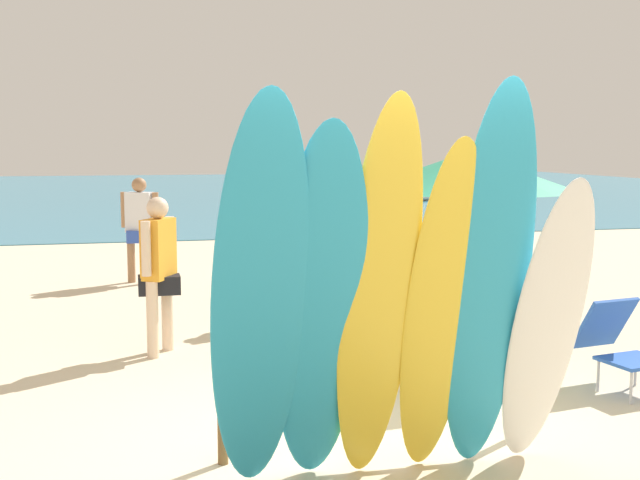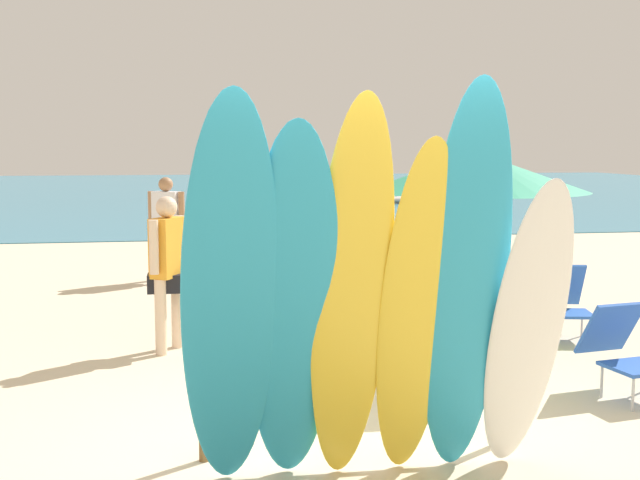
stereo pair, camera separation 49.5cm
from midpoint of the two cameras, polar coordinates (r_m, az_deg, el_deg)
name	(u,v)px [view 2 (the right image)]	position (r m, az deg, el deg)	size (l,w,h in m)	color
ground	(239,233)	(19.35, -5.09, 0.47)	(60.00, 60.00, 0.00)	beige
ocean_water	(215,190)	(37.95, -7.13, 3.54)	(60.00, 40.00, 0.02)	teal
surfboard_rack	(360,379)	(5.59, 5.41, -9.83)	(2.25, 0.07, 0.68)	brown
surfboard_teal_0	(230,301)	(4.64, -3.39, -4.38)	(0.57, 0.07, 2.51)	#289EC6
surfboard_teal_1	(293,310)	(4.76, 1.04, -5.06)	(0.56, 0.08, 2.34)	#289EC6
surfboard_yellow_2	(352,297)	(4.80, 5.23, -4.10)	(0.49, 0.06, 2.48)	yellow
surfboard_yellow_3	(416,314)	(4.98, 9.72, -5.21)	(0.48, 0.07, 2.23)	yellow
surfboard_teal_4	(466,287)	(5.00, 13.15, -3.28)	(0.52, 0.08, 2.57)	#289EC6
surfboard_white_5	(527,330)	(5.22, 17.18, -6.17)	(0.48, 0.08, 2.02)	white
beachgoer_near_rack	(371,247)	(9.20, 5.22, -0.54)	(0.43, 0.57, 1.64)	brown
beachgoer_photographing	(314,246)	(9.72, 1.01, -0.42)	(0.40, 0.52, 1.55)	tan
beachgoer_midbeach	(168,263)	(8.25, -9.10, -1.61)	(0.42, 0.54, 1.60)	beige
beachgoer_strolling	(167,221)	(12.61, -9.77, 1.31)	(0.57, 0.36, 1.62)	#9E704C
beach_chair_red	(564,299)	(9.34, 18.43, -3.99)	(0.64, 0.82, 0.80)	#B7B7BC
beach_chair_blue	(623,347)	(7.37, 22.61, -7.03)	(0.62, 0.83, 0.78)	#B7B7BC
beach_umbrella	(476,172)	(8.20, 12.73, 4.74)	(2.24, 2.24, 2.04)	silver
distant_boat	(436,199)	(29.85, 8.70, 2.92)	(4.29, 1.55, 0.34)	silver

